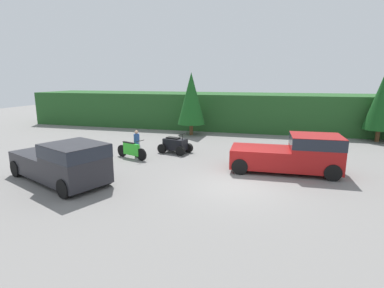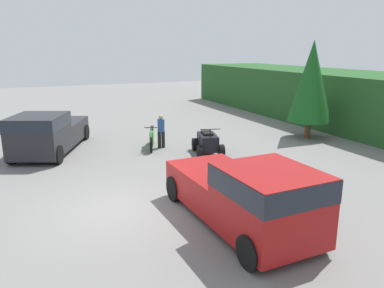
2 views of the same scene
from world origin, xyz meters
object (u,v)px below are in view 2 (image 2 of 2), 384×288
(pickup_truck_red, at_px, (248,194))
(dirt_bike, at_px, (152,138))
(quad_atv, at_px, (208,143))
(rider_person, at_px, (161,130))
(pickup_truck_second, at_px, (47,132))

(pickup_truck_red, distance_m, dirt_bike, 9.04)
(pickup_truck_red, height_order, dirt_bike, pickup_truck_red)
(quad_atv, bearing_deg, pickup_truck_red, -3.36)
(dirt_bike, bearing_deg, rider_person, 90.29)
(pickup_truck_second, bearing_deg, dirt_bike, 101.27)
(dirt_bike, xyz_separation_m, quad_atv, (2.03, 1.99, 0.01))
(pickup_truck_second, height_order, rider_person, pickup_truck_second)
(pickup_truck_second, distance_m, dirt_bike, 4.74)
(dirt_bike, bearing_deg, quad_atv, 64.87)
(pickup_truck_red, distance_m, pickup_truck_second, 10.88)
(pickup_truck_red, bearing_deg, rider_person, 173.64)
(dirt_bike, height_order, rider_person, rider_person)
(dirt_bike, xyz_separation_m, rider_person, (0.16, 0.42, 0.39))
(pickup_truck_red, relative_size, pickup_truck_second, 0.92)
(pickup_truck_second, relative_size, quad_atv, 2.63)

